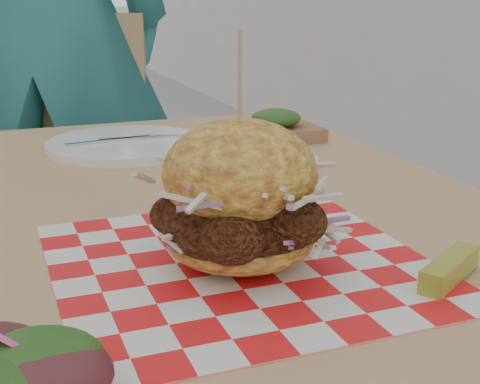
{
  "coord_description": "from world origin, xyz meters",
  "views": [
    {
      "loc": [
        -0.05,
        -0.67,
        1.01
      ],
      "look_at": [
        0.17,
        -0.1,
        0.82
      ],
      "focal_mm": 50.0,
      "sensor_mm": 36.0,
      "label": 1
    }
  ],
  "objects_px": {
    "sandwich": "(240,202)",
    "patio_table": "(189,272)",
    "patio_chair": "(91,166)",
    "diner": "(37,12)"
  },
  "relations": [
    {
      "from": "sandwich",
      "to": "patio_table",
      "type": "bearing_deg",
      "value": 90.87
    },
    {
      "from": "sandwich",
      "to": "patio_chair",
      "type": "bearing_deg",
      "value": 88.58
    },
    {
      "from": "sandwich",
      "to": "diner",
      "type": "bearing_deg",
      "value": 93.1
    },
    {
      "from": "diner",
      "to": "patio_chair",
      "type": "distance_m",
      "value": 0.42
    },
    {
      "from": "patio_table",
      "to": "sandwich",
      "type": "bearing_deg",
      "value": -89.13
    },
    {
      "from": "patio_table",
      "to": "sandwich",
      "type": "distance_m",
      "value": 0.22
    },
    {
      "from": "diner",
      "to": "sandwich",
      "type": "distance_m",
      "value": 1.3
    },
    {
      "from": "patio_table",
      "to": "patio_chair",
      "type": "height_order",
      "value": "patio_chair"
    },
    {
      "from": "diner",
      "to": "patio_table",
      "type": "relative_size",
      "value": 1.59
    },
    {
      "from": "diner",
      "to": "patio_table",
      "type": "height_order",
      "value": "diner"
    }
  ]
}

